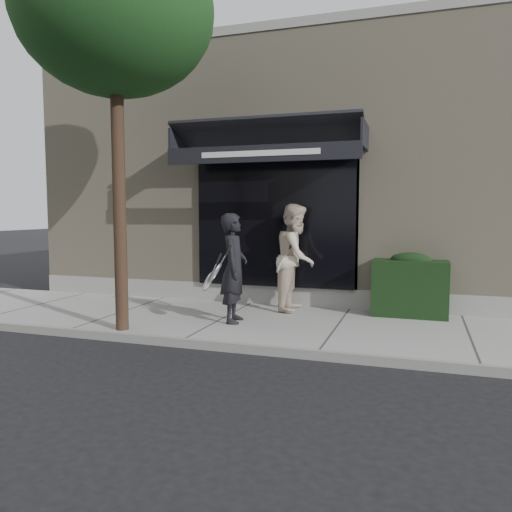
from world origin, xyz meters
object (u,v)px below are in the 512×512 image
(street_tree, at_px, (115,11))
(pedestrian_back, at_px, (296,257))
(hedge, at_px, (410,286))
(pedestrian_front, at_px, (234,268))

(street_tree, relative_size, pedestrian_back, 3.13)
(hedge, relative_size, street_tree, 0.21)
(hedge, bearing_deg, street_tree, -149.33)
(hedge, distance_m, pedestrian_back, 2.13)
(hedge, distance_m, street_tree, 6.61)
(pedestrian_front, bearing_deg, hedge, 27.87)
(street_tree, xyz_separation_m, pedestrian_back, (2.23, 2.41, -3.86))
(hedge, xyz_separation_m, pedestrian_front, (-2.81, -1.49, 0.38))
(pedestrian_front, height_order, pedestrian_back, pedestrian_back)
(street_tree, distance_m, pedestrian_back, 5.06)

